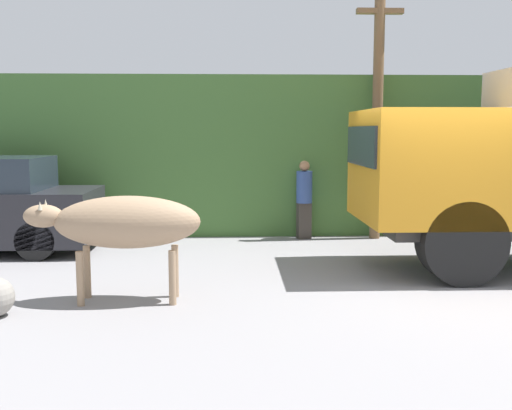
{
  "coord_description": "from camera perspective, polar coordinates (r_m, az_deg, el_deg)",
  "views": [
    {
      "loc": [
        -2.97,
        -8.14,
        2.14
      ],
      "look_at": [
        -2.64,
        0.05,
        1.12
      ],
      "focal_mm": 42.0,
      "sensor_mm": 36.0,
      "label": 1
    }
  ],
  "objects": [
    {
      "name": "pedestrian_on_hill",
      "position": [
        11.88,
        4.61,
        0.85
      ],
      "size": [
        0.37,
        0.37,
        1.55
      ],
      "rotation": [
        0.0,
        0.0,
        3.35
      ],
      "color": "#38332D",
      "rests_on": "ground_plane"
    },
    {
      "name": "brown_cow",
      "position": [
        7.63,
        -12.51,
        -1.7
      ],
      "size": [
        2.18,
        0.66,
        1.34
      ],
      "rotation": [
        0.0,
        0.0,
        -0.14
      ],
      "color": "#9E7F60",
      "rests_on": "ground_plane"
    },
    {
      "name": "ground_plane",
      "position": [
        8.93,
        17.34,
        -7.11
      ],
      "size": [
        60.0,
        60.0,
        0.0
      ],
      "primitive_type": "plane",
      "color": "gray"
    },
    {
      "name": "hillside_embankment",
      "position": [
        15.03,
        9.12,
        5.03
      ],
      "size": [
        32.0,
        5.48,
        3.24
      ],
      "color": "#426B33",
      "rests_on": "ground_plane"
    },
    {
      "name": "utility_pole",
      "position": [
        12.07,
        11.5,
        9.29
      ],
      "size": [
        0.9,
        0.21,
        5.01
      ],
      "color": "brown",
      "rests_on": "ground_plane"
    }
  ]
}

